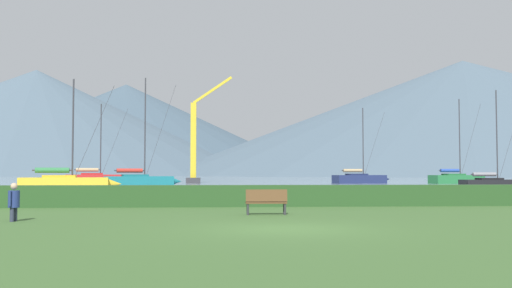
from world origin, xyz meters
The scene contains 15 objects.
ground_plane centered at (0.00, 0.00, 0.00)m, with size 1000.00×1000.00×0.00m, color #3D602D.
harbor_water centered at (0.00, 137.00, 0.00)m, with size 320.00×246.00×0.00m, color #8499A8.
hedge_line centered at (0.00, 11.00, 0.49)m, with size 80.00×1.20×0.99m, color #284C23.
sailboat_slip_0 centered at (18.82, 66.01, 0.72)m, with size 8.82×4.19×10.84m.
sailboat_slip_1 centered at (23.69, 35.87, 0.56)m, with size 6.68×2.19×9.20m.
sailboat_slip_2 centered at (-14.61, 34.66, 0.69)m, with size 8.53×3.62×9.62m.
sailboat_slip_3 centered at (-10.06, 48.31, 0.71)m, with size 8.53×4.45×11.97m.
sailboat_slip_5 centered at (31.97, 63.46, 0.73)m, with size 8.84×3.98×11.90m.
sailboat_slip_6 centered at (-18.58, 67.81, 0.76)m, with size 9.37×4.10×11.31m.
park_bench_near_path centered at (-0.06, 5.46, 0.53)m, with size 1.56×0.50×0.95m.
person_seated_viewer centered at (-8.50, 3.11, 0.69)m, with size 0.36×0.56×1.25m.
dock_crane centered at (-4.74, 67.83, 5.05)m, with size 6.54×2.00×15.46m.
distant_hill_central_peak centered at (135.01, 295.92, 31.59)m, with size 333.11×333.11×63.17m, color #4C6070.
distant_hill_east_ridge centered at (-99.52, 311.46, 28.92)m, with size 244.84×244.84×57.85m, color #4C6070.
distant_hill_far_shoulder centered at (-62.30, 389.70, 30.94)m, with size 265.12×265.12×61.88m, color #425666.
Camera 1 is at (-2.03, -16.49, 1.60)m, focal length 41.18 mm.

